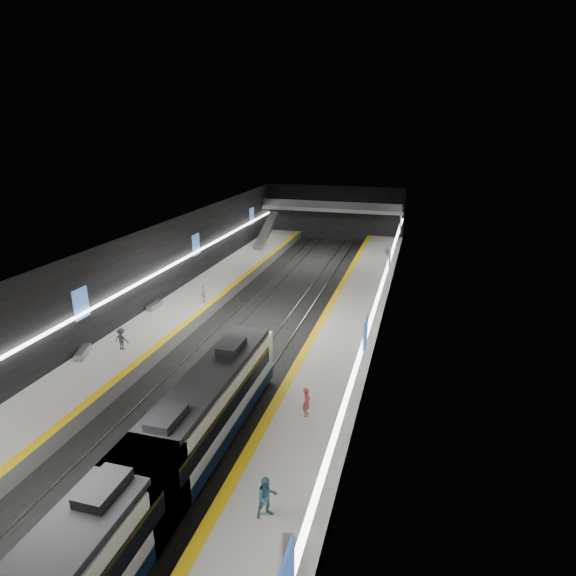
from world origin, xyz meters
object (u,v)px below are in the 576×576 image
(passenger_left_a, at_px, (204,294))
(passenger_left_b, at_px, (122,339))
(train, at_px, (143,489))
(bench_right_far, at_px, (388,253))
(passenger_right_a, at_px, (307,402))
(bench_left_near, at_px, (83,353))
(bench_left_far, at_px, (155,306))
(escalator, at_px, (267,230))
(passenger_right_b, at_px, (267,498))
(bench_right_near, at_px, (289,555))

(passenger_left_a, height_order, passenger_left_b, passenger_left_b)
(train, bearing_deg, passenger_left_a, 109.66)
(train, relative_size, passenger_left_b, 16.62)
(bench_right_far, distance_m, passenger_right_a, 36.81)
(bench_right_far, bearing_deg, train, -111.27)
(bench_left_near, distance_m, bench_left_far, 9.55)
(escalator, xyz_separation_m, bench_left_near, (-2.00, -35.02, -1.65))
(passenger_right_a, distance_m, passenger_right_b, 7.49)
(passenger_right_b, distance_m, passenger_left_a, 26.04)
(train, relative_size, bench_left_far, 14.50)
(bench_left_near, bearing_deg, passenger_right_a, -29.96)
(passenger_right_a, bearing_deg, passenger_left_a, 44.01)
(bench_right_near, distance_m, passenger_left_a, 28.30)
(bench_left_far, bearing_deg, passenger_right_a, -34.94)
(train, height_order, bench_left_near, train)
(bench_right_near, bearing_deg, passenger_right_b, 113.03)
(bench_left_far, xyz_separation_m, passenger_left_a, (3.59, 2.49, 0.58))
(passenger_right_b, bearing_deg, escalator, 70.34)
(passenger_right_b, distance_m, passenger_left_b, 19.09)
(passenger_right_b, bearing_deg, passenger_left_a, 82.98)
(bench_right_near, distance_m, bench_right_far, 46.04)
(bench_left_far, relative_size, passenger_right_a, 1.09)
(passenger_right_a, bearing_deg, escalator, 23.70)
(bench_left_near, xyz_separation_m, passenger_right_a, (16.82, -2.81, 0.61))
(escalator, xyz_separation_m, passenger_left_b, (0.08, -33.38, -1.09))
(passenger_left_b, bearing_deg, bench_right_near, 141.93)
(passenger_left_b, bearing_deg, passenger_right_a, 165.16)
(train, xyz_separation_m, bench_right_near, (6.40, -0.57, -1.00))
(bench_right_near, xyz_separation_m, passenger_right_b, (-1.43, 1.77, 0.73))
(bench_left_near, distance_m, passenger_left_a, 12.58)
(passenger_right_a, height_order, passenger_right_b, passenger_right_b)
(escalator, height_order, passenger_right_b, escalator)
(bench_left_far, distance_m, bench_right_near, 28.39)
(passenger_right_b, bearing_deg, bench_right_far, 50.38)
(train, relative_size, passenger_right_b, 14.48)
(bench_left_far, bearing_deg, bench_right_near, -48.22)
(train, distance_m, passenger_right_a, 9.94)
(bench_left_near, relative_size, bench_left_far, 1.09)
(bench_left_far, height_order, passenger_right_a, passenger_right_a)
(passenger_left_b, bearing_deg, passenger_right_b, 143.23)
(passenger_right_a, distance_m, passenger_left_a, 19.89)
(bench_left_far, height_order, bench_right_near, bench_left_far)
(passenger_right_b, bearing_deg, bench_right_near, -88.95)
(bench_left_far, relative_size, passenger_left_a, 1.15)
(passenger_right_a, height_order, passenger_left_a, passenger_right_a)
(passenger_left_a, bearing_deg, bench_left_far, -54.73)
(bench_right_far, bearing_deg, passenger_right_b, -105.10)
(escalator, height_order, bench_left_near, escalator)
(train, distance_m, bench_left_far, 24.25)
(escalator, bearing_deg, passenger_left_a, -86.04)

